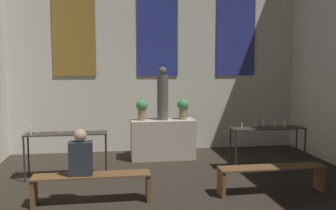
% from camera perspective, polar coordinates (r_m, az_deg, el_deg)
% --- Properties ---
extents(wall_back, '(7.53, 0.16, 5.99)m').
position_cam_1_polar(wall_back, '(9.61, -1.64, 11.14)').
color(wall_back, silver).
rests_on(wall_back, ground_plane).
extents(altar, '(1.48, 0.61, 0.92)m').
position_cam_1_polar(altar, '(8.80, -0.80, -5.21)').
color(altar, '#BCB29E').
rests_on(altar, ground_plane).
extents(statue, '(0.26, 0.26, 1.23)m').
position_cam_1_polar(statue, '(8.65, -0.81, 1.49)').
color(statue, '#5B5651').
rests_on(statue, altar).
extents(flower_vase_left, '(0.28, 0.28, 0.48)m').
position_cam_1_polar(flower_vase_left, '(8.63, -3.97, -0.53)').
color(flower_vase_left, '#937A5B').
rests_on(flower_vase_left, altar).
extents(flower_vase_right, '(0.28, 0.28, 0.48)m').
position_cam_1_polar(flower_vase_right, '(8.76, 2.30, -0.41)').
color(flower_vase_right, '#937A5B').
rests_on(flower_vase_right, altar).
extents(candle_rack_left, '(1.56, 0.42, 1.08)m').
position_cam_1_polar(candle_rack_left, '(7.51, -15.27, -5.00)').
color(candle_rack_left, '#332D28').
rests_on(candle_rack_left, ground_plane).
extents(candle_rack_right, '(1.56, 0.42, 1.08)m').
position_cam_1_polar(candle_rack_right, '(8.15, 14.98, -4.12)').
color(candle_rack_right, '#332D28').
rests_on(candle_rack_right, ground_plane).
extents(pew_back_left, '(1.84, 0.36, 0.46)m').
position_cam_1_polar(pew_back_left, '(6.17, -11.48, -11.48)').
color(pew_back_left, brown).
rests_on(pew_back_left, ground_plane).
extents(pew_back_right, '(1.84, 0.36, 0.46)m').
position_cam_1_polar(pew_back_right, '(6.74, 15.54, -10.08)').
color(pew_back_right, brown).
rests_on(pew_back_right, ground_plane).
extents(person_seated, '(0.36, 0.24, 0.73)m').
position_cam_1_polar(person_seated, '(6.06, -13.16, -7.43)').
color(person_seated, '#282D38').
rests_on(person_seated, pew_back_left).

